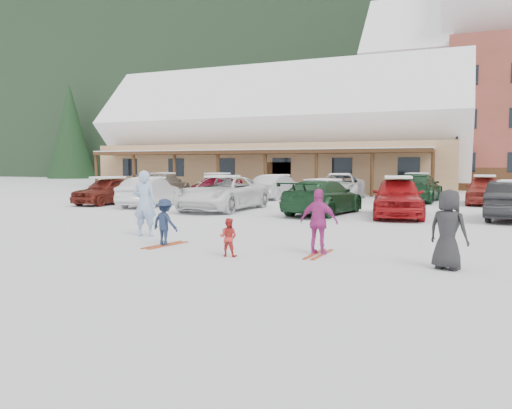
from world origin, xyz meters
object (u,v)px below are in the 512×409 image
at_px(toddler_red, 228,237).
at_px(parked_car_1, 150,192).
at_px(parked_car_3, 323,197).
at_px(parked_car_12, 484,190).
at_px(parked_car_10, 340,187).
at_px(parked_car_11, 417,188).
at_px(lamp_post, 457,143).
at_px(parked_car_7, 164,185).
at_px(adult_skier, 145,204).
at_px(parked_car_9, 277,187).
at_px(day_lodge, 277,141).
at_px(child_navy, 165,222).
at_px(parked_car_2, 223,193).
at_px(bystander_dark, 448,230).
at_px(parked_car_8, 217,185).
at_px(parked_car_0, 108,191).
at_px(parked_car_4, 398,197).
at_px(child_magenta, 319,222).

distance_m(toddler_red, parked_car_1, 13.98).
xyz_separation_m(toddler_red, parked_car_3, (-0.49, 9.95, 0.28)).
bearing_deg(parked_car_12, parked_car_10, 178.12).
xyz_separation_m(parked_car_3, parked_car_11, (2.98, 8.59, 0.07)).
xyz_separation_m(lamp_post, parked_car_7, (-17.48, -8.29, -2.74)).
xyz_separation_m(adult_skier, parked_car_9, (-1.80, 15.79, -0.23)).
height_order(day_lodge, child_navy, day_lodge).
height_order(toddler_red, parked_car_3, parked_car_3).
distance_m(parked_car_1, parked_car_11, 14.25).
height_order(parked_car_2, parked_car_7, parked_car_2).
distance_m(bystander_dark, parked_car_9, 19.92).
relative_size(child_navy, parked_car_3, 0.24).
xyz_separation_m(parked_car_1, parked_car_8, (-0.39, 8.04, 0.04)).
relative_size(parked_car_0, parked_car_12, 0.94).
height_order(child_navy, parked_car_7, parked_car_7).
relative_size(parked_car_3, parked_car_10, 0.91).
height_order(parked_car_2, parked_car_4, parked_car_4).
bearing_deg(parked_car_8, toddler_red, -57.31).
bearing_deg(child_magenta, parked_car_2, -49.47).
bearing_deg(parked_car_11, lamp_post, -99.35).
relative_size(day_lodge, parked_car_2, 5.31).
relative_size(parked_car_2, parked_car_7, 1.08).
bearing_deg(adult_skier, parked_car_3, -123.24).
xyz_separation_m(parked_car_9, parked_car_10, (3.59, 0.74, 0.04)).
relative_size(day_lodge, parked_car_9, 6.77).
bearing_deg(parked_car_0, day_lodge, 85.69).
height_order(child_navy, parked_car_1, parked_car_1).
distance_m(parked_car_0, parked_car_1, 2.73).
height_order(bystander_dark, parked_car_12, bystander_dark).
bearing_deg(child_navy, lamp_post, -92.85).
bearing_deg(day_lodge, adult_skier, -77.62).
bearing_deg(child_magenta, child_navy, 6.75).
xyz_separation_m(parked_car_2, parked_car_12, (10.91, 7.95, -0.02)).
bearing_deg(parked_car_0, parked_car_3, -0.52).
bearing_deg(child_navy, adult_skier, -27.97).
bearing_deg(parked_car_3, toddler_red, 101.61).
bearing_deg(child_navy, parked_car_8, -55.46).
relative_size(parked_car_0, parked_car_10, 0.76).
bearing_deg(lamp_post, parked_car_11, -104.26).
xyz_separation_m(day_lodge, parked_car_4, (11.96, -19.01, -3.16)).
xyz_separation_m(adult_skier, child_magenta, (5.34, -0.94, -0.19)).
height_order(lamp_post, parked_car_11, lamp_post).
bearing_deg(child_magenta, parked_car_7, -44.89).
bearing_deg(parked_car_12, day_lodge, 145.70).
xyz_separation_m(toddler_red, bystander_dark, (4.53, 0.38, 0.35)).
height_order(toddler_red, parked_car_7, parked_car_7).
height_order(adult_skier, parked_car_0, adult_skier).
distance_m(parked_car_8, parked_car_10, 7.91).
distance_m(child_navy, parked_car_2, 9.79).
relative_size(child_navy, parked_car_11, 0.22).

